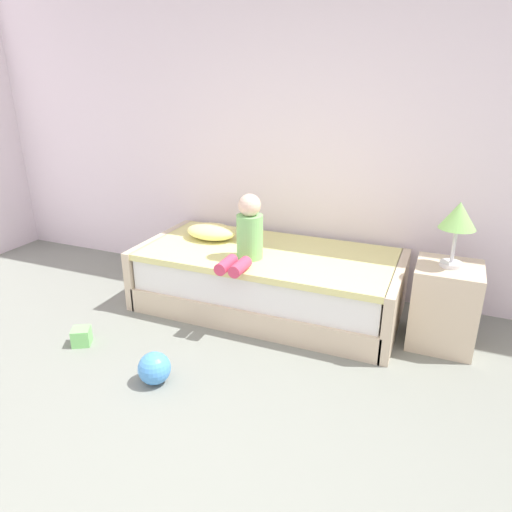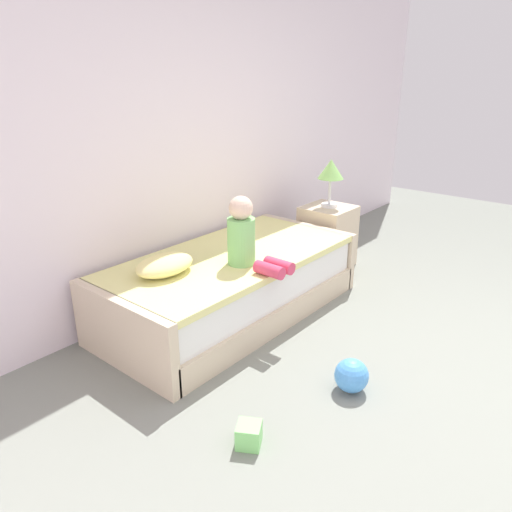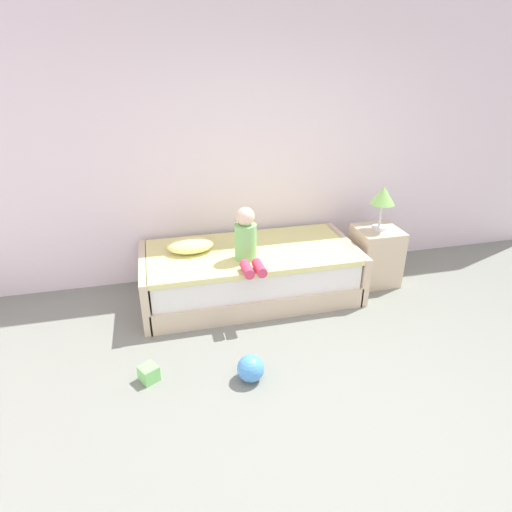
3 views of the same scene
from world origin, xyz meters
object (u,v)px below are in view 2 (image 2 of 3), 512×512
(pillow, at_px, (165,265))
(table_lamp, at_px, (331,172))
(nightstand, at_px, (327,237))
(child_figure, at_px, (246,238))
(toy_ball, at_px, (351,376))
(toy_block, at_px, (249,435))
(bed, at_px, (231,285))

(pillow, bearing_deg, table_lamp, -3.90)
(nightstand, distance_m, child_figure, 1.50)
(toy_ball, bearing_deg, toy_block, 166.76)
(nightstand, xyz_separation_m, table_lamp, (0.00, 0.00, 0.64))
(child_figure, distance_m, pillow, 0.60)
(nightstand, relative_size, pillow, 1.36)
(bed, relative_size, toy_ball, 10.19)
(child_figure, bearing_deg, bed, 70.52)
(bed, xyz_separation_m, table_lamp, (1.35, -0.03, 0.69))
(bed, height_order, table_lamp, table_lamp)
(bed, distance_m, nightstand, 1.35)
(nightstand, relative_size, child_figure, 1.18)
(pillow, xyz_separation_m, toy_block, (-0.46, -1.15, -0.50))
(table_lamp, bearing_deg, child_figure, -172.12)
(toy_block, bearing_deg, toy_ball, -13.24)
(table_lamp, relative_size, child_figure, 0.88)
(toy_ball, bearing_deg, pillow, 101.96)
(bed, height_order, toy_block, bed)
(pillow, bearing_deg, toy_ball, -78.04)
(table_lamp, distance_m, child_figure, 1.46)
(bed, relative_size, child_figure, 4.14)
(table_lamp, height_order, toy_ball, table_lamp)
(toy_ball, bearing_deg, child_figure, 78.71)
(bed, distance_m, toy_block, 1.48)
(nightstand, xyz_separation_m, child_figure, (-1.43, -0.20, 0.40))
(bed, xyz_separation_m, child_figure, (-0.08, -0.23, 0.46))
(child_figure, height_order, toy_ball, child_figure)
(toy_block, bearing_deg, bed, 45.79)
(bed, height_order, toy_ball, bed)
(bed, bearing_deg, table_lamp, -1.29)
(pillow, bearing_deg, child_figure, -34.30)
(table_lamp, distance_m, pillow, 1.95)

